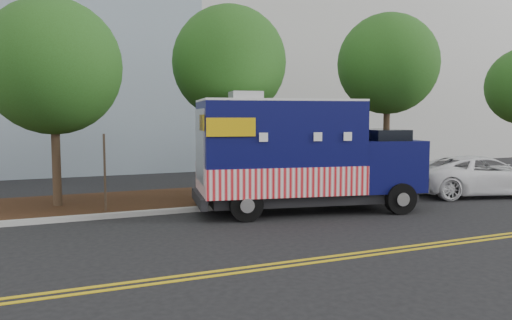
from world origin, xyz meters
name	(u,v)px	position (x,y,z in m)	size (l,w,h in m)	color
ground	(260,216)	(0.00, 0.00, 0.00)	(120.00, 120.00, 0.00)	black
curb	(242,206)	(0.00, 1.40, 0.07)	(120.00, 0.18, 0.15)	#9E9E99
mulch_strip	(221,196)	(0.00, 3.50, 0.07)	(120.00, 4.00, 0.15)	black
centerline_near	(345,255)	(0.00, -4.45, 0.01)	(120.00, 0.10, 0.01)	gold
centerline_far	(352,258)	(0.00, -4.70, 0.01)	(120.00, 0.10, 0.01)	gold
tree_a	(53,67)	(-5.40, 3.29, 4.39)	(4.11, 4.11, 6.46)	#38281C
tree_b	(229,63)	(0.44, 3.74, 4.80)	(4.04, 4.04, 6.83)	#38281C
tree_c	(388,64)	(7.09, 3.38, 4.99)	(4.02, 4.02, 7.01)	#38281C
sign_post	(105,175)	(-4.14, 1.75, 1.20)	(0.06, 0.06, 2.40)	#473828
food_truck	(297,158)	(1.35, 0.25, 1.64)	(7.21, 3.72, 3.63)	black
white_car	(482,176)	(9.06, 0.32, 0.73)	(2.41, 5.23, 1.45)	white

